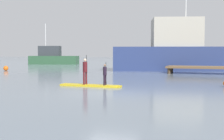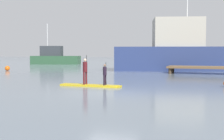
{
  "view_description": "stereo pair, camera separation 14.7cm",
  "coord_description": "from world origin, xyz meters",
  "px_view_note": "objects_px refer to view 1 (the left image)",
  "views": [
    {
      "loc": [
        4.64,
        -13.01,
        1.93
      ],
      "look_at": [
        -0.95,
        2.96,
        0.94
      ],
      "focal_mm": 46.32,
      "sensor_mm": 36.0,
      "label": 1
    },
    {
      "loc": [
        4.78,
        -12.96,
        1.93
      ],
      "look_at": [
        -0.95,
        2.96,
        0.94
      ],
      "focal_mm": 46.32,
      "sensor_mm": 36.0,
      "label": 2
    }
  ],
  "objects_px": {
    "motor_boat_small_navy": "(183,61)",
    "paddleboard_near": "(90,85)",
    "fishing_boat_white_large": "(180,52)",
    "paddler_adult": "(85,70)",
    "mooring_buoy_near": "(6,68)",
    "fishing_boat_green_midground": "(53,58)",
    "paddler_child_solo": "(105,73)"
  },
  "relations": [
    {
      "from": "paddleboard_near",
      "to": "mooring_buoy_near",
      "type": "distance_m",
      "value": 18.2
    },
    {
      "from": "motor_boat_small_navy",
      "to": "fishing_boat_white_large",
      "type": "bearing_deg",
      "value": -85.73
    },
    {
      "from": "motor_boat_small_navy",
      "to": "paddleboard_near",
      "type": "bearing_deg",
      "value": -93.88
    },
    {
      "from": "paddleboard_near",
      "to": "paddler_child_solo",
      "type": "relative_size",
      "value": 2.83
    },
    {
      "from": "paddler_child_solo",
      "to": "fishing_boat_green_midground",
      "type": "bearing_deg",
      "value": 125.57
    },
    {
      "from": "fishing_boat_green_midground",
      "to": "mooring_buoy_near",
      "type": "bearing_deg",
      "value": -74.96
    },
    {
      "from": "paddler_child_solo",
      "to": "motor_boat_small_navy",
      "type": "xyz_separation_m",
      "value": [
        1.25,
        31.64,
        -0.03
      ]
    },
    {
      "from": "paddleboard_near",
      "to": "fishing_boat_green_midground",
      "type": "xyz_separation_m",
      "value": [
        -19.6,
        28.67,
        1.09
      ]
    },
    {
      "from": "fishing_boat_white_large",
      "to": "paddleboard_near",
      "type": "bearing_deg",
      "value": -100.18
    },
    {
      "from": "fishing_boat_white_large",
      "to": "motor_boat_small_navy",
      "type": "distance_m",
      "value": 14.01
    },
    {
      "from": "paddleboard_near",
      "to": "paddler_child_solo",
      "type": "bearing_deg",
      "value": 0.76
    },
    {
      "from": "fishing_boat_green_midground",
      "to": "motor_boat_small_navy",
      "type": "bearing_deg",
      "value": 7.81
    },
    {
      "from": "paddler_adult",
      "to": "paddler_child_solo",
      "type": "height_order",
      "value": "paddler_adult"
    },
    {
      "from": "fishing_boat_green_midground",
      "to": "motor_boat_small_navy",
      "type": "height_order",
      "value": "fishing_boat_green_midground"
    },
    {
      "from": "paddler_adult",
      "to": "fishing_boat_white_large",
      "type": "bearing_deg",
      "value": 78.75
    },
    {
      "from": "paddler_adult",
      "to": "mooring_buoy_near",
      "type": "relative_size",
      "value": 3.18
    },
    {
      "from": "paddler_adult",
      "to": "fishing_boat_white_large",
      "type": "height_order",
      "value": "fishing_boat_white_large"
    },
    {
      "from": "fishing_boat_white_large",
      "to": "mooring_buoy_near",
      "type": "height_order",
      "value": "fishing_boat_white_large"
    },
    {
      "from": "paddler_child_solo",
      "to": "fishing_boat_green_midground",
      "type": "height_order",
      "value": "fishing_boat_green_midground"
    },
    {
      "from": "paddler_child_solo",
      "to": "fishing_boat_white_large",
      "type": "bearing_deg",
      "value": 82.64
    },
    {
      "from": "fishing_boat_white_large",
      "to": "mooring_buoy_near",
      "type": "distance_m",
      "value": 19.38
    },
    {
      "from": "paddler_child_solo",
      "to": "fishing_boat_green_midground",
      "type": "distance_m",
      "value": 35.23
    },
    {
      "from": "paddler_adult",
      "to": "mooring_buoy_near",
      "type": "bearing_deg",
      "value": 143.57
    },
    {
      "from": "paddleboard_near",
      "to": "mooring_buoy_near",
      "type": "relative_size",
      "value": 6.88
    },
    {
      "from": "paddleboard_near",
      "to": "motor_boat_small_navy",
      "type": "relative_size",
      "value": 0.63
    },
    {
      "from": "paddleboard_near",
      "to": "fishing_boat_green_midground",
      "type": "bearing_deg",
      "value": 124.36
    },
    {
      "from": "paddleboard_near",
      "to": "mooring_buoy_near",
      "type": "height_order",
      "value": "mooring_buoy_near"
    },
    {
      "from": "paddler_child_solo",
      "to": "paddleboard_near",
      "type": "bearing_deg",
      "value": -179.24
    },
    {
      "from": "fishing_boat_white_large",
      "to": "motor_boat_small_navy",
      "type": "xyz_separation_m",
      "value": [
        -1.04,
        13.91,
        -1.31
      ]
    },
    {
      "from": "paddleboard_near",
      "to": "paddler_adult",
      "type": "relative_size",
      "value": 2.16
    },
    {
      "from": "paddleboard_near",
      "to": "fishing_boat_white_large",
      "type": "height_order",
      "value": "fishing_boat_white_large"
    },
    {
      "from": "paddler_adult",
      "to": "paddler_child_solo",
      "type": "bearing_deg",
      "value": 0.23
    }
  ]
}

